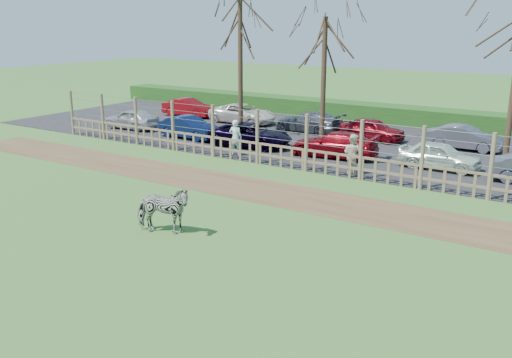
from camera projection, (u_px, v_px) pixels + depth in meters
The scene contains 20 objects.
ground at pixel (187, 225), 18.24m from camera, with size 120.00×120.00×0.00m, color #5B8D3B.
dirt_strip at pixel (263, 191), 21.87m from camera, with size 34.00×2.80×0.01m, color brown.
asphalt at pixel (364, 144), 29.94m from camera, with size 44.00×13.00×0.04m, color #232326.
hedge at pixel (409, 116), 35.45m from camera, with size 46.00×2.00×1.10m, color #1E4716.
fence at pixel (306, 153), 24.48m from camera, with size 30.16×0.16×2.50m.
tree_left at pixel (240, 34), 30.22m from camera, with size 4.80×4.80×7.88m.
tree_mid at pixel (324, 50), 28.87m from camera, with size 4.80×4.80×6.83m.
zebra at pixel (163, 210), 17.32m from camera, with size 0.82×1.80×1.52m, color gray.
visitor_a at pixel (236, 138), 27.22m from camera, with size 0.63×0.41×1.72m, color silver.
visitor_b at pixel (353, 154), 23.87m from camera, with size 0.84×0.65×1.72m, color beige.
car_0 at pixel (131, 119), 33.90m from camera, with size 1.42×3.52×1.20m, color #B8B6B6.
car_1 at pixel (189, 127), 31.23m from camera, with size 1.27×3.64×1.20m, color #0F1D4F.
car_2 at pixel (251, 135), 29.20m from camera, with size 1.99×4.32×1.20m, color black.
car_3 at pixel (335, 144), 26.97m from camera, with size 1.68×4.13×1.20m, color maroon.
car_4 at pixel (439, 156), 24.77m from camera, with size 1.42×3.52×1.20m, color silver.
car_7 at pixel (188, 107), 38.27m from camera, with size 1.27×3.64×1.20m, color maroon.
car_8 at pixel (243, 114), 35.78m from camera, with size 1.99×4.32×1.20m, color silver.
car_9 at pixel (309, 122), 32.97m from camera, with size 1.68×4.13×1.20m, color #4D515C.
car_10 at pixel (372, 129), 30.75m from camera, with size 1.42×3.52×1.20m, color maroon.
car_11 at pixel (464, 138), 28.51m from camera, with size 1.27×3.64×1.20m, color slate.
Camera 1 is at (11.19, -13.19, 6.35)m, focal length 40.00 mm.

